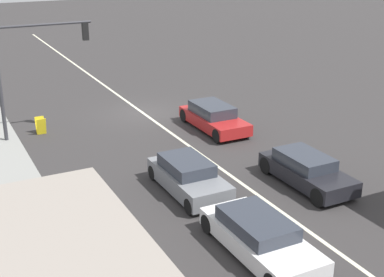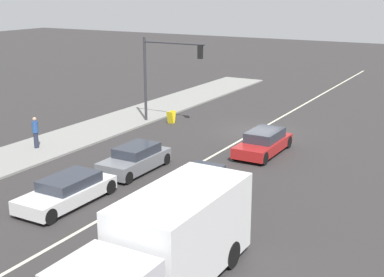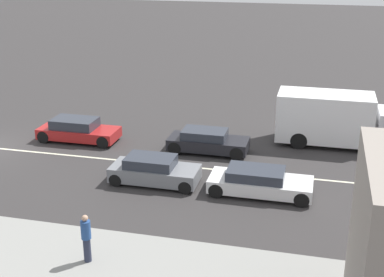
% 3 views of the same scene
% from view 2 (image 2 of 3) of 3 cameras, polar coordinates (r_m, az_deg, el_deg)
% --- Properties ---
extents(ground_plane, '(160.00, 160.00, 0.00)m').
position_cam_2_polar(ground_plane, '(19.91, -14.44, -10.95)').
color(ground_plane, '#333030').
extents(lane_marking_center, '(0.16, 60.00, 0.01)m').
position_cam_2_polar(lane_marking_center, '(34.21, 6.84, 0.76)').
color(lane_marking_center, beige).
rests_on(lane_marking_center, ground).
extents(traffic_signal_main, '(4.59, 0.34, 5.60)m').
position_cam_2_polar(traffic_signal_main, '(35.11, -3.12, 7.72)').
color(traffic_signal_main, '#333338').
rests_on(traffic_signal_main, sidewalk_right).
extents(pedestrian, '(0.34, 0.34, 1.77)m').
position_cam_2_polar(pedestrian, '(31.09, -16.36, 0.70)').
color(pedestrian, '#282D42').
rests_on(pedestrian, sidewalk_right).
extents(warning_aframe_sign, '(0.45, 0.53, 0.84)m').
position_cam_2_polar(warning_aframe_sign, '(35.96, -2.24, 2.29)').
color(warning_aframe_sign, yellow).
rests_on(warning_aframe_sign, ground).
extents(delivery_truck, '(2.44, 7.50, 2.87)m').
position_cam_2_polar(delivery_truck, '(16.11, -2.72, -11.25)').
color(delivery_truck, silver).
rests_on(delivery_truck, ground).
extents(sedan_dark, '(1.74, 4.22, 1.24)m').
position_cam_2_polar(sedan_dark, '(23.14, 0.54, -4.92)').
color(sedan_dark, black).
rests_on(sedan_dark, ground).
extents(van_white, '(1.85, 4.53, 1.18)m').
position_cam_2_polar(van_white, '(23.12, -13.16, -5.46)').
color(van_white, silver).
rests_on(van_white, ground).
extents(suv_grey, '(1.75, 4.07, 1.28)m').
position_cam_2_polar(suv_grey, '(26.64, -6.08, -2.20)').
color(suv_grey, slate).
rests_on(suv_grey, ground).
extents(hatchback_red, '(1.83, 4.45, 1.28)m').
position_cam_2_polar(hatchback_red, '(29.54, 7.63, -0.43)').
color(hatchback_red, '#AD1E1E').
rests_on(hatchback_red, ground).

